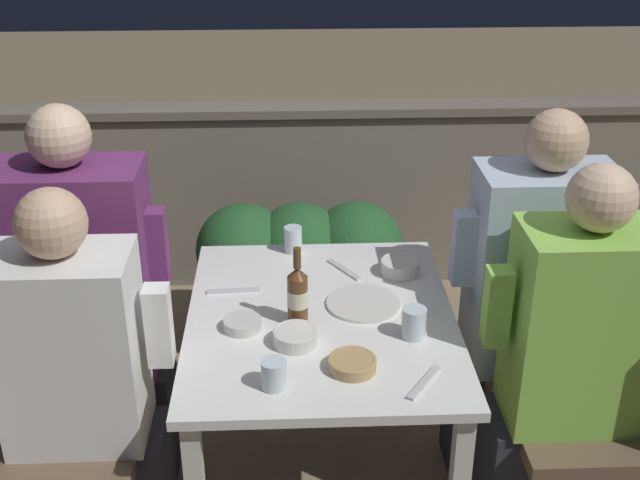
{
  "coord_description": "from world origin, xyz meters",
  "views": [
    {
      "loc": [
        -0.1,
        -2.1,
        2.0
      ],
      "look_at": [
        0.0,
        0.07,
        0.94
      ],
      "focal_mm": 45.0,
      "sensor_mm": 36.0,
      "label": 1
    }
  ],
  "objects_px": {
    "chair_right_near": "(628,387)",
    "beer_bottle": "(298,295)",
    "person_purple_stripe": "(93,306)",
    "person_green_blouse": "(563,364)",
    "person_blue_shirt": "(525,304)",
    "chair_left_far": "(34,341)",
    "chair_right_far": "(583,333)",
    "chair_left_near": "(18,408)",
    "person_white_polo": "(89,386)",
    "potted_plant": "(604,275)"
  },
  "relations": [
    {
      "from": "potted_plant",
      "to": "chair_right_near",
      "type": "bearing_deg",
      "value": -107.58
    },
    {
      "from": "chair_left_near",
      "to": "person_green_blouse",
      "type": "height_order",
      "value": "person_green_blouse"
    },
    {
      "from": "person_purple_stripe",
      "to": "person_blue_shirt",
      "type": "relative_size",
      "value": 1.02
    },
    {
      "from": "chair_right_far",
      "to": "chair_left_near",
      "type": "bearing_deg",
      "value": -169.56
    },
    {
      "from": "chair_right_near",
      "to": "beer_bottle",
      "type": "relative_size",
      "value": 3.7
    },
    {
      "from": "chair_left_far",
      "to": "person_purple_stripe",
      "type": "distance_m",
      "value": 0.24
    },
    {
      "from": "chair_left_far",
      "to": "beer_bottle",
      "type": "relative_size",
      "value": 3.7
    },
    {
      "from": "person_blue_shirt",
      "to": "beer_bottle",
      "type": "height_order",
      "value": "person_blue_shirt"
    },
    {
      "from": "person_green_blouse",
      "to": "chair_right_far",
      "type": "distance_m",
      "value": 0.36
    },
    {
      "from": "chair_left_near",
      "to": "chair_right_far",
      "type": "bearing_deg",
      "value": 10.44
    },
    {
      "from": "chair_left_near",
      "to": "person_purple_stripe",
      "type": "height_order",
      "value": "person_purple_stripe"
    },
    {
      "from": "chair_left_far",
      "to": "chair_right_near",
      "type": "bearing_deg",
      "value": -10.23
    },
    {
      "from": "person_green_blouse",
      "to": "beer_bottle",
      "type": "bearing_deg",
      "value": 170.71
    },
    {
      "from": "person_white_polo",
      "to": "potted_plant",
      "type": "bearing_deg",
      "value": 27.48
    },
    {
      "from": "person_white_polo",
      "to": "person_blue_shirt",
      "type": "height_order",
      "value": "person_blue_shirt"
    },
    {
      "from": "chair_right_near",
      "to": "person_blue_shirt",
      "type": "distance_m",
      "value": 0.41
    },
    {
      "from": "chair_left_far",
      "to": "person_green_blouse",
      "type": "height_order",
      "value": "person_green_blouse"
    },
    {
      "from": "chair_left_near",
      "to": "beer_bottle",
      "type": "xyz_separation_m",
      "value": [
        0.82,
        0.15,
        0.27
      ]
    },
    {
      "from": "beer_bottle",
      "to": "chair_left_near",
      "type": "bearing_deg",
      "value": -169.62
    },
    {
      "from": "person_purple_stripe",
      "to": "potted_plant",
      "type": "relative_size",
      "value": 2.07
    },
    {
      "from": "chair_left_far",
      "to": "chair_right_near",
      "type": "relative_size",
      "value": 1.0
    },
    {
      "from": "potted_plant",
      "to": "beer_bottle",
      "type": "bearing_deg",
      "value": -147.08
    },
    {
      "from": "chair_left_near",
      "to": "person_purple_stripe",
      "type": "distance_m",
      "value": 0.41
    },
    {
      "from": "person_white_polo",
      "to": "chair_right_far",
      "type": "height_order",
      "value": "person_white_polo"
    },
    {
      "from": "chair_left_near",
      "to": "person_blue_shirt",
      "type": "bearing_deg",
      "value": 11.79
    },
    {
      "from": "chair_left_far",
      "to": "chair_right_far",
      "type": "bearing_deg",
      "value": -0.97
    },
    {
      "from": "chair_left_far",
      "to": "person_purple_stripe",
      "type": "height_order",
      "value": "person_purple_stripe"
    },
    {
      "from": "person_green_blouse",
      "to": "person_blue_shirt",
      "type": "xyz_separation_m",
      "value": [
        -0.03,
        0.3,
        0.03
      ]
    },
    {
      "from": "chair_left_far",
      "to": "potted_plant",
      "type": "bearing_deg",
      "value": 16.27
    },
    {
      "from": "chair_left_far",
      "to": "beer_bottle",
      "type": "distance_m",
      "value": 0.93
    },
    {
      "from": "person_purple_stripe",
      "to": "person_green_blouse",
      "type": "bearing_deg",
      "value": -13.11
    },
    {
      "from": "chair_left_near",
      "to": "person_green_blouse",
      "type": "distance_m",
      "value": 1.6
    },
    {
      "from": "person_purple_stripe",
      "to": "person_green_blouse",
      "type": "height_order",
      "value": "person_purple_stripe"
    },
    {
      "from": "person_green_blouse",
      "to": "chair_left_far",
      "type": "bearing_deg",
      "value": 168.49
    },
    {
      "from": "chair_right_near",
      "to": "person_blue_shirt",
      "type": "height_order",
      "value": "person_blue_shirt"
    },
    {
      "from": "chair_left_far",
      "to": "chair_right_near",
      "type": "distance_m",
      "value": 1.89
    },
    {
      "from": "person_purple_stripe",
      "to": "potted_plant",
      "type": "xyz_separation_m",
      "value": [
        1.96,
        0.63,
        -0.27
      ]
    },
    {
      "from": "chair_left_near",
      "to": "person_blue_shirt",
      "type": "distance_m",
      "value": 1.6
    },
    {
      "from": "person_blue_shirt",
      "to": "person_white_polo",
      "type": "bearing_deg",
      "value": -166.42
    },
    {
      "from": "person_purple_stripe",
      "to": "person_blue_shirt",
      "type": "height_order",
      "value": "person_purple_stripe"
    },
    {
      "from": "person_white_polo",
      "to": "potted_plant",
      "type": "xyz_separation_m",
      "value": [
        1.9,
        0.99,
        -0.22
      ]
    },
    {
      "from": "chair_left_near",
      "to": "person_purple_stripe",
      "type": "bearing_deg",
      "value": 66.39
    },
    {
      "from": "person_blue_shirt",
      "to": "person_purple_stripe",
      "type": "bearing_deg",
      "value": 178.74
    },
    {
      "from": "chair_left_far",
      "to": "chair_right_far",
      "type": "distance_m",
      "value": 1.82
    },
    {
      "from": "person_green_blouse",
      "to": "chair_right_far",
      "type": "bearing_deg",
      "value": 59.99
    },
    {
      "from": "beer_bottle",
      "to": "potted_plant",
      "type": "bearing_deg",
      "value": 32.92
    },
    {
      "from": "chair_left_near",
      "to": "person_white_polo",
      "type": "bearing_deg",
      "value": 0.0
    },
    {
      "from": "person_white_polo",
      "to": "person_purple_stripe",
      "type": "relative_size",
      "value": 0.91
    },
    {
      "from": "person_white_polo",
      "to": "chair_right_far",
      "type": "xyz_separation_m",
      "value": [
        1.56,
        0.33,
        -0.07
      ]
    },
    {
      "from": "chair_left_near",
      "to": "potted_plant",
      "type": "bearing_deg",
      "value": 25.08
    }
  ]
}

